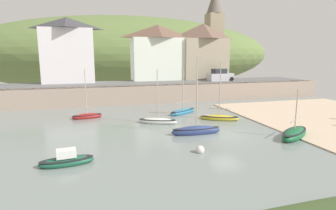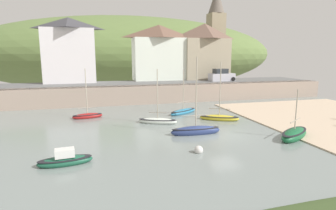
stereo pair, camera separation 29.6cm
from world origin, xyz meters
The scene contains 16 objects.
ground centered at (1.40, -9.56, 0.16)m, with size 48.00×41.00×0.61m.
quay_seawall centered at (0.00, 17.50, 1.36)m, with size 48.00×9.40×2.40m.
hillside_backdrop centered at (-1.17, 55.20, 6.67)m, with size 80.00×44.00×19.06m.
waterfront_building_left centered at (-13.60, 25.20, 7.29)m, with size 7.69×6.08×9.66m.
waterfront_building_centre centered at (0.37, 25.20, 6.96)m, with size 8.83×4.46×8.94m.
waterfront_building_right centered at (8.36, 25.20, 7.18)m, with size 8.07×5.33×9.38m.
church_with_spire centered at (12.24, 29.20, 10.90)m, with size 3.00×3.00×16.52m.
sailboat_far_left centered at (1.93, 5.17, 0.24)m, with size 4.12×3.06×6.03m.
fishing_boat_green centered at (-12.22, -3.11, 0.27)m, with size 3.34×1.49×1.11m.
sailboat_tall_mast centered at (-2.25, 0.92, 0.32)m, with size 4.32×1.12×6.63m.
rowboat_small_beached centered at (-11.11, 9.60, 0.24)m, with size 3.28×1.71×5.33m.
sailboat_white_hull centered at (-4.49, 5.43, 0.25)m, with size 3.88×2.52×5.40m.
dinghy_open_wooden centered at (4.99, -2.16, 0.31)m, with size 4.27×3.46×4.15m.
sailboat_nearest_shore centered at (-0.65, 9.12, 0.23)m, with size 4.06×3.09×5.13m.
parked_car_near_slipway centered at (9.57, 20.70, 3.20)m, with size 4.21×1.98×1.95m.
mooring_buoy centered at (-3.63, -3.32, 0.18)m, with size 0.60×0.60×0.60m.
Camera 2 is at (-10.34, -20.18, 6.60)m, focal length 29.66 mm.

